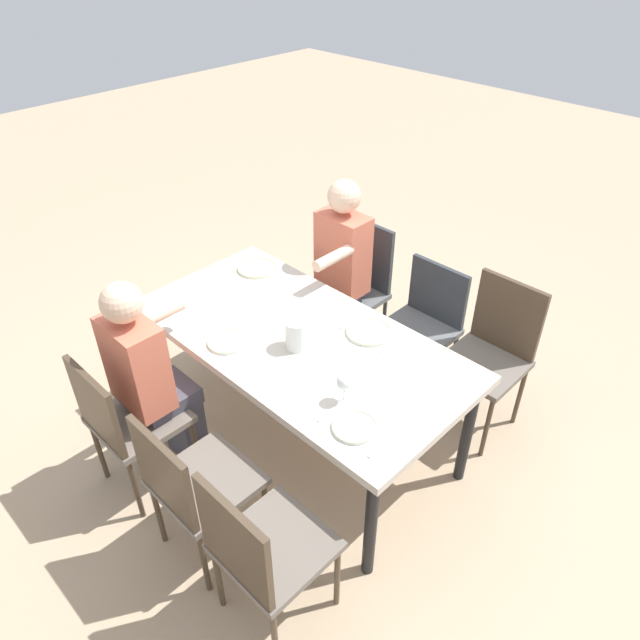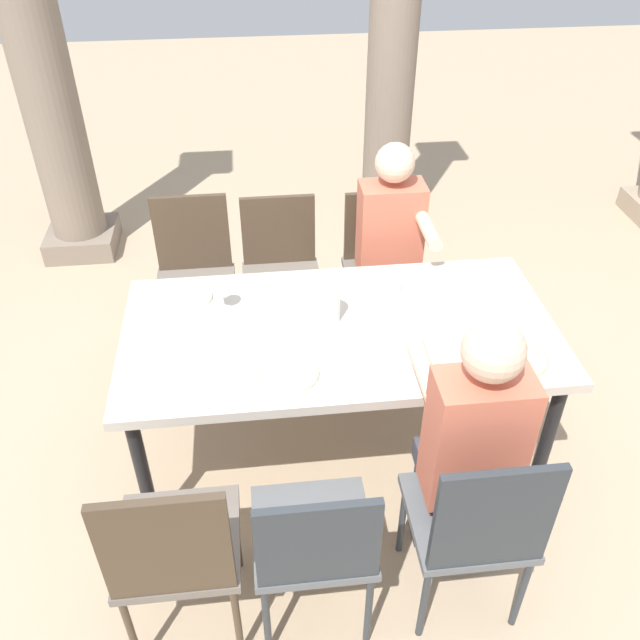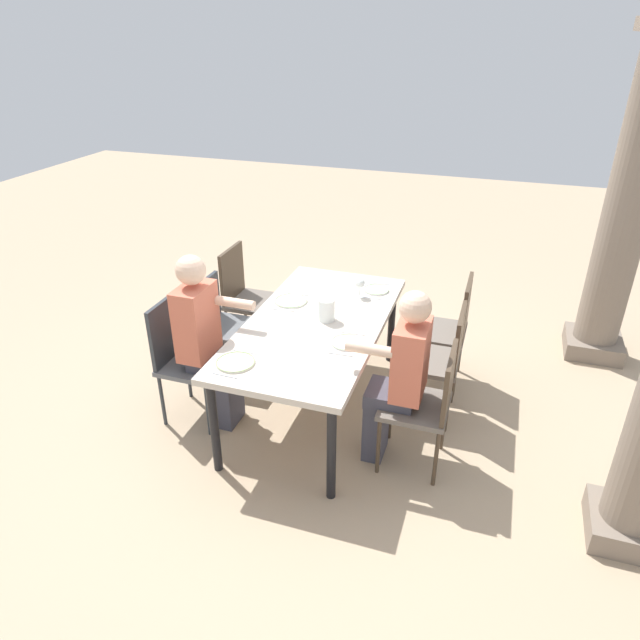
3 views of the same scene
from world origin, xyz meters
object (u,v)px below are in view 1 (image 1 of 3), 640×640
(chair_mid_south, at_px, (424,321))
(water_pitcher, at_px, (297,335))
(chair_west_north, at_px, (260,548))
(diner_man_white, at_px, (151,376))
(diner_woman_green, at_px, (336,272))
(dining_table, at_px, (299,346))
(chair_mid_north, at_px, (191,482))
(plate_0, at_px, (354,427))
(plate_2, at_px, (228,342))
(chair_west_south, at_px, (493,348))
(wine_glass_0, at_px, (344,382))
(plate_1, at_px, (369,332))
(chair_east_north, at_px, (124,418))
(chair_east_south, at_px, (356,282))
(plate_3, at_px, (257,268))

(chair_mid_south, bearing_deg, water_pitcher, 80.74)
(chair_west_north, relative_size, diner_man_white, 0.73)
(diner_woman_green, bearing_deg, chair_mid_south, -161.40)
(dining_table, height_order, diner_woman_green, diner_woman_green)
(chair_west_north, height_order, diner_woman_green, diner_woman_green)
(chair_mid_north, bearing_deg, chair_mid_south, -90.00)
(chair_west_north, xyz_separation_m, diner_man_white, (1.08, -0.20, 0.15))
(water_pitcher, bearing_deg, diner_woman_green, -60.84)
(diner_man_white, relative_size, plate_0, 6.19)
(dining_table, relative_size, diner_woman_green, 1.45)
(dining_table, distance_m, plate_0, 0.73)
(chair_mid_north, relative_size, plate_2, 4.11)
(chair_west_south, relative_size, diner_man_white, 0.75)
(chair_mid_north, bearing_deg, diner_woman_green, -69.91)
(chair_west_north, bearing_deg, chair_mid_south, -74.93)
(chair_west_north, height_order, water_pitcher, chair_west_north)
(chair_west_south, xyz_separation_m, diner_woman_green, (1.07, 0.21, 0.16))
(diner_man_white, xyz_separation_m, water_pitcher, (-0.44, -0.64, 0.15))
(diner_man_white, relative_size, wine_glass_0, 7.91)
(plate_1, bearing_deg, plate_2, 50.65)
(chair_mid_south, bearing_deg, chair_west_south, -179.04)
(chair_mid_south, xyz_separation_m, diner_woman_green, (0.59, 0.20, 0.20))
(chair_east_north, height_order, diner_man_white, diner_man_white)
(chair_east_north, height_order, plate_1, chair_east_north)
(chair_mid_south, distance_m, wine_glass_0, 1.20)
(dining_table, distance_m, diner_woman_green, 0.80)
(chair_mid_north, relative_size, water_pitcher, 5.38)
(chair_west_south, height_order, chair_mid_south, chair_west_south)
(chair_mid_south, xyz_separation_m, plate_0, (-0.46, 1.20, 0.26))
(diner_woman_green, relative_size, wine_glass_0, 8.17)
(chair_mid_north, relative_size, plate_1, 3.57)
(plate_0, bearing_deg, plate_1, -54.65)
(chair_east_south, relative_size, wine_glass_0, 5.85)
(diner_woman_green, bearing_deg, wine_glass_0, 134.61)
(chair_east_south, height_order, plate_0, chair_east_south)
(dining_table, distance_m, plate_2, 0.39)
(plate_1, bearing_deg, chair_west_south, -125.71)
(water_pitcher, bearing_deg, plate_1, -119.20)
(chair_mid_north, xyz_separation_m, diner_woman_green, (0.59, -1.60, 0.18))
(chair_west_south, distance_m, diner_woman_green, 1.10)
(chair_east_south, height_order, diner_man_white, diner_man_white)
(chair_east_south, relative_size, plate_0, 4.58)
(chair_west_north, height_order, chair_mid_south, chair_west_north)
(chair_mid_south, bearing_deg, diner_man_white, 69.74)
(dining_table, distance_m, diner_man_white, 0.80)
(chair_mid_south, bearing_deg, diner_woman_green, 18.60)
(chair_west_south, xyz_separation_m, plate_0, (0.03, 1.21, 0.22))
(diner_woman_green, bearing_deg, plate_3, 50.36)
(wine_glass_0, distance_m, plate_3, 1.32)
(plate_2, bearing_deg, chair_east_north, 76.52)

